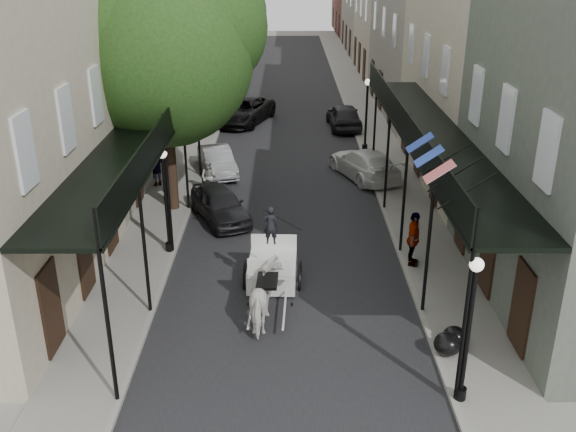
{
  "coord_description": "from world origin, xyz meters",
  "views": [
    {
      "loc": [
        0.01,
        -14.28,
        10.0
      ],
      "look_at": [
        0.05,
        5.6,
        1.6
      ],
      "focal_mm": 40.0,
      "sensor_mm": 36.0,
      "label": 1
    }
  ],
  "objects_px": {
    "car_right_near": "(364,164)",
    "pedestrian_sidewalk_left": "(156,166)",
    "tree_far": "(213,24)",
    "car_right_far": "(344,116)",
    "lamppost_right_far": "(366,114)",
    "car_left_near": "(220,204)",
    "horse": "(267,297)",
    "lamppost_left": "(166,199)",
    "car_left_mid": "(217,161)",
    "pedestrian_sidewalk_right": "(413,239)",
    "pedestrian_walking": "(209,178)",
    "car_left_far": "(244,111)",
    "carriage": "(273,246)",
    "tree_near": "(174,48)",
    "lamppost_right_near": "(468,329)"
  },
  "relations": [
    {
      "from": "car_left_far",
      "to": "lamppost_left",
      "type": "bearing_deg",
      "value": -76.09
    },
    {
      "from": "lamppost_right_near",
      "to": "car_left_far",
      "type": "bearing_deg",
      "value": 104.45
    },
    {
      "from": "lamppost_right_near",
      "to": "horse",
      "type": "distance_m",
      "value": 5.91
    },
    {
      "from": "horse",
      "to": "pedestrian_sidewalk_right",
      "type": "bearing_deg",
      "value": -141.53
    },
    {
      "from": "car_left_near",
      "to": "pedestrian_sidewalk_left",
      "type": "bearing_deg",
      "value": 106.83
    },
    {
      "from": "horse",
      "to": "lamppost_right_far",
      "type": "bearing_deg",
      "value": -103.32
    },
    {
      "from": "pedestrian_sidewalk_right",
      "to": "car_left_mid",
      "type": "xyz_separation_m",
      "value": [
        -7.48,
        9.66,
        -0.44
      ]
    },
    {
      "from": "horse",
      "to": "car_left_far",
      "type": "distance_m",
      "value": 22.64
    },
    {
      "from": "tree_near",
      "to": "pedestrian_sidewalk_right",
      "type": "bearing_deg",
      "value": -32.06
    },
    {
      "from": "lamppost_left",
      "to": "car_left_far",
      "type": "distance_m",
      "value": 18.11
    },
    {
      "from": "lamppost_right_far",
      "to": "pedestrian_sidewalk_right",
      "type": "distance_m",
      "value": 13.12
    },
    {
      "from": "tree_near",
      "to": "car_left_mid",
      "type": "relative_size",
      "value": 2.54
    },
    {
      "from": "tree_near",
      "to": "pedestrian_sidewalk_left",
      "type": "height_order",
      "value": "tree_near"
    },
    {
      "from": "tree_near",
      "to": "car_left_far",
      "type": "xyz_separation_m",
      "value": [
        1.6,
        13.82,
        -5.74
      ]
    },
    {
      "from": "tree_near",
      "to": "car_left_mid",
      "type": "distance_m",
      "value": 7.39
    },
    {
      "from": "lamppost_right_far",
      "to": "car_left_far",
      "type": "xyz_separation_m",
      "value": [
        -6.7,
        6.0,
        -1.3
      ]
    },
    {
      "from": "lamppost_right_far",
      "to": "car_right_near",
      "type": "bearing_deg",
      "value": -97.13
    },
    {
      "from": "car_left_far",
      "to": "car_right_near",
      "type": "relative_size",
      "value": 1.15
    },
    {
      "from": "pedestrian_walking",
      "to": "pedestrian_sidewalk_left",
      "type": "xyz_separation_m",
      "value": [
        -2.42,
        0.84,
        0.22
      ]
    },
    {
      "from": "pedestrian_sidewalk_left",
      "to": "car_right_far",
      "type": "xyz_separation_m",
      "value": [
        9.16,
        10.09,
        -0.26
      ]
    },
    {
      "from": "tree_far",
      "to": "pedestrian_walking",
      "type": "height_order",
      "value": "tree_far"
    },
    {
      "from": "car_right_near",
      "to": "pedestrian_sidewalk_left",
      "type": "bearing_deg",
      "value": -13.03
    },
    {
      "from": "pedestrian_sidewalk_left",
      "to": "car_right_far",
      "type": "relative_size",
      "value": 0.4
    },
    {
      "from": "pedestrian_walking",
      "to": "car_left_near",
      "type": "height_order",
      "value": "pedestrian_walking"
    },
    {
      "from": "tree_far",
      "to": "car_right_far",
      "type": "bearing_deg",
      "value": -10.5
    },
    {
      "from": "lamppost_right_near",
      "to": "tree_near",
      "type": "bearing_deg",
      "value": 124.27
    },
    {
      "from": "lamppost_left",
      "to": "car_right_near",
      "type": "xyz_separation_m",
      "value": [
        7.7,
        8.0,
        -1.37
      ]
    },
    {
      "from": "lamppost_left",
      "to": "lamppost_right_far",
      "type": "height_order",
      "value": "same"
    },
    {
      "from": "pedestrian_sidewalk_left",
      "to": "car_left_far",
      "type": "distance_m",
      "value": 11.76
    },
    {
      "from": "tree_near",
      "to": "car_left_near",
      "type": "distance_m",
      "value": 6.15
    },
    {
      "from": "carriage",
      "to": "pedestrian_sidewalk_left",
      "type": "relative_size",
      "value": 1.68
    },
    {
      "from": "pedestrian_sidewalk_left",
      "to": "car_left_mid",
      "type": "height_order",
      "value": "pedestrian_sidewalk_left"
    },
    {
      "from": "tree_near",
      "to": "carriage",
      "type": "xyz_separation_m",
      "value": [
        3.77,
        -5.99,
        -5.35
      ]
    },
    {
      "from": "pedestrian_walking",
      "to": "pedestrian_sidewalk_left",
      "type": "bearing_deg",
      "value": 177.67
    },
    {
      "from": "car_left_mid",
      "to": "horse",
      "type": "bearing_deg",
      "value": -94.91
    },
    {
      "from": "car_left_mid",
      "to": "car_left_far",
      "type": "xyz_separation_m",
      "value": [
        0.68,
        9.42,
        0.13
      ]
    },
    {
      "from": "lamppost_left",
      "to": "pedestrian_sidewalk_left",
      "type": "height_order",
      "value": "lamppost_left"
    },
    {
      "from": "lamppost_right_far",
      "to": "car_right_far",
      "type": "relative_size",
      "value": 0.86
    },
    {
      "from": "lamppost_left",
      "to": "car_left_mid",
      "type": "xyz_separation_m",
      "value": [
        0.82,
        8.58,
        -1.43
      ]
    },
    {
      "from": "pedestrian_sidewalk_left",
      "to": "car_left_near",
      "type": "relative_size",
      "value": 0.45
    },
    {
      "from": "pedestrian_sidewalk_right",
      "to": "car_left_far",
      "type": "distance_m",
      "value": 20.26
    },
    {
      "from": "car_left_far",
      "to": "car_right_near",
      "type": "distance_m",
      "value": 11.77
    },
    {
      "from": "pedestrian_sidewalk_right",
      "to": "car_right_near",
      "type": "distance_m",
      "value": 9.11
    },
    {
      "from": "pedestrian_sidewalk_left",
      "to": "car_left_mid",
      "type": "relative_size",
      "value": 0.46
    },
    {
      "from": "tree_far",
      "to": "pedestrian_sidewalk_right",
      "type": "distance_m",
      "value": 21.57
    },
    {
      "from": "car_left_near",
      "to": "car_left_mid",
      "type": "bearing_deg",
      "value": 72.95
    },
    {
      "from": "lamppost_right_far",
      "to": "car_left_mid",
      "type": "height_order",
      "value": "lamppost_right_far"
    },
    {
      "from": "lamppost_right_far",
      "to": "horse",
      "type": "bearing_deg",
      "value": -105.68
    },
    {
      "from": "pedestrian_sidewalk_right",
      "to": "car_left_mid",
      "type": "distance_m",
      "value": 12.22
    },
    {
      "from": "lamppost_left",
      "to": "car_right_near",
      "type": "bearing_deg",
      "value": 46.09
    }
  ]
}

